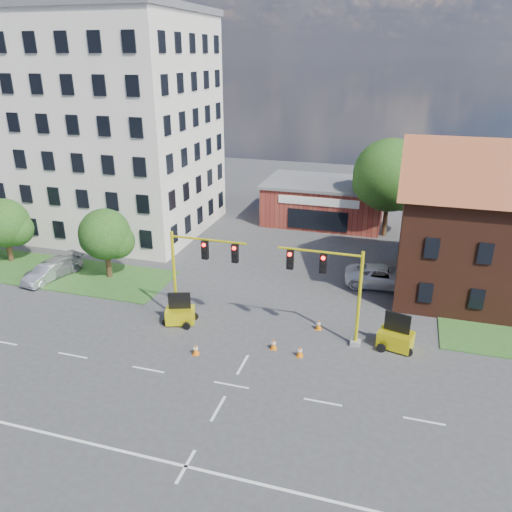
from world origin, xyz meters
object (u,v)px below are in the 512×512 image
signal_mast_east (332,284)px  signal_mast_west (197,267)px  pickup_white (383,276)px  trailer_west (180,314)px  trailer_east (396,338)px

signal_mast_east → signal_mast_west: bearing=180.0°
signal_mast_east → pickup_white: bearing=73.2°
trailer_west → pickup_white: size_ratio=0.37×
trailer_west → trailer_east: 13.83m
trailer_west → pickup_white: (12.56, 9.69, 0.15)m
trailer_east → pickup_white: bearing=112.3°
signal_mast_east → pickup_white: size_ratio=1.06×
trailer_west → trailer_east: bearing=-15.2°
signal_mast_west → signal_mast_east: (8.71, 0.00, 0.00)m
trailer_west → trailer_east: trailer_east is taller
signal_mast_east → pickup_white: (2.75, 9.09, -3.11)m
trailer_east → pickup_white: 8.82m
pickup_white → signal_mast_east: bearing=159.6°
trailer_east → trailer_west: bearing=-161.8°
signal_mast_east → trailer_west: size_ratio=2.84×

